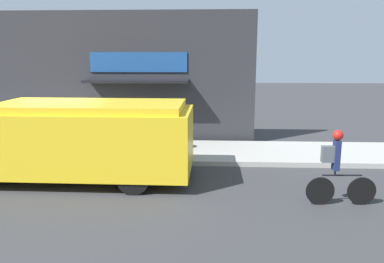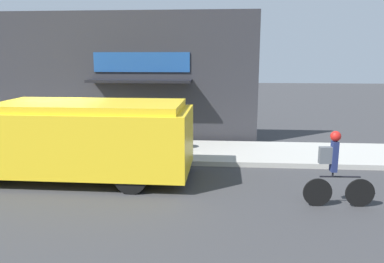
% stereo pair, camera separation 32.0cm
% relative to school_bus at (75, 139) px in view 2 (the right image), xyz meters
% --- Properties ---
extents(ground_plane, '(70.00, 70.00, 0.00)m').
position_rel_school_bus_xyz_m(ground_plane, '(-1.04, 1.33, -1.08)').
color(ground_plane, '#38383A').
extents(sidewalk, '(28.00, 2.80, 0.15)m').
position_rel_school_bus_xyz_m(sidewalk, '(-1.04, 2.73, -1.00)').
color(sidewalk, '#ADAAA3').
rests_on(sidewalk, ground_plane).
extents(storefront, '(12.49, 1.04, 4.85)m').
position_rel_school_bus_xyz_m(storefront, '(-0.96, 4.45, 1.35)').
color(storefront, '#2D2D33').
rests_on(storefront, ground_plane).
extents(school_bus, '(6.92, 2.79, 2.06)m').
position_rel_school_bus_xyz_m(school_bus, '(0.00, 0.00, 0.00)').
color(school_bus, yellow).
rests_on(school_bus, ground_plane).
extents(cyclist, '(1.54, 0.22, 1.69)m').
position_rel_school_bus_xyz_m(cyclist, '(6.34, -1.45, -0.24)').
color(cyclist, black).
rests_on(cyclist, ground_plane).
extents(trash_bin, '(0.49, 0.49, 0.86)m').
position_rel_school_bus_xyz_m(trash_bin, '(2.24, 2.72, -0.50)').
color(trash_bin, '#2D5138').
rests_on(trash_bin, sidewalk).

